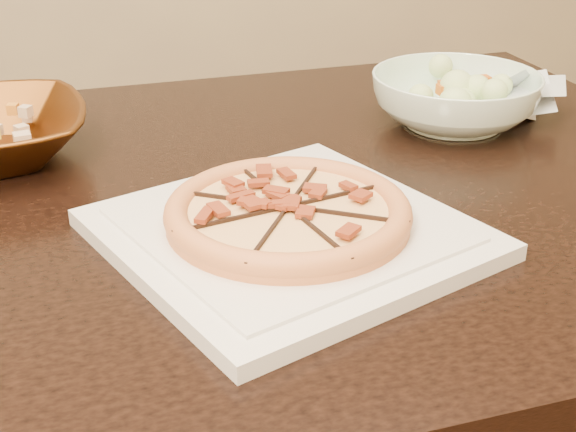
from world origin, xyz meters
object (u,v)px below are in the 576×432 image
at_px(plate, 288,233).
at_px(pizza, 288,213).
at_px(salad_bowl, 455,100).
at_px(dining_table, 187,269).

relative_size(plate, pizza, 1.73).
xyz_separation_m(plate, salad_bowl, (0.32, 0.29, 0.03)).
bearing_deg(dining_table, plate, -57.91).
height_order(dining_table, salad_bowl, salad_bowl).
distance_m(plate, pizza, 0.02).
bearing_deg(pizza, salad_bowl, 42.04).
relative_size(dining_table, pizza, 5.76).
distance_m(dining_table, salad_bowl, 0.45).
xyz_separation_m(dining_table, pizza, (0.09, -0.14, 0.13)).
bearing_deg(pizza, plate, -19.82).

